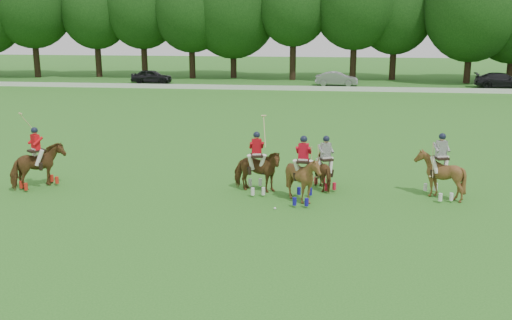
# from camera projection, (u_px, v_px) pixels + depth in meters

# --- Properties ---
(ground) EXTENTS (180.00, 180.00, 0.00)m
(ground) POSITION_uv_depth(u_px,v_px,m) (194.00, 234.00, 17.72)
(ground) COLOR #276A1E
(ground) RESTS_ON ground
(tree_line) EXTENTS (117.98, 14.32, 14.75)m
(tree_line) POSITION_uv_depth(u_px,v_px,m) (296.00, 4.00, 62.02)
(tree_line) COLOR black
(tree_line) RESTS_ON ground
(boundary_rail) EXTENTS (120.00, 0.10, 0.44)m
(boundary_rail) POSITION_uv_depth(u_px,v_px,m) (286.00, 88.00, 54.28)
(boundary_rail) COLOR white
(boundary_rail) RESTS_ON ground
(car_left) EXTENTS (4.33, 1.94, 1.45)m
(car_left) POSITION_uv_depth(u_px,v_px,m) (152.00, 76.00, 60.29)
(car_left) COLOR black
(car_left) RESTS_ON ground
(car_mid) EXTENTS (4.37, 1.78, 1.41)m
(car_mid) POSITION_uv_depth(u_px,v_px,m) (337.00, 79.00, 57.91)
(car_mid) COLOR gray
(car_mid) RESTS_ON ground
(car_right) EXTENTS (5.38, 2.72, 1.50)m
(car_right) POSITION_uv_depth(u_px,v_px,m) (502.00, 80.00, 55.93)
(car_right) COLOR black
(car_right) RESTS_ON ground
(polo_red_a) EXTENTS (1.98, 2.22, 2.98)m
(polo_red_a) POSITION_uv_depth(u_px,v_px,m) (38.00, 166.00, 22.45)
(polo_red_a) COLOR #523316
(polo_red_a) RESTS_ON ground
(polo_red_b) EXTENTS (1.94, 1.75, 2.92)m
(polo_red_b) POSITION_uv_depth(u_px,v_px,m) (257.00, 171.00, 21.86)
(polo_red_b) COLOR #523316
(polo_red_b) RESTS_ON ground
(polo_red_c) EXTENTS (1.54, 1.71, 2.47)m
(polo_red_c) POSITION_uv_depth(u_px,v_px,m) (303.00, 178.00, 20.63)
(polo_red_c) COLOR #523316
(polo_red_c) RESTS_ON ground
(polo_stripe_a) EXTENTS (1.36, 1.81, 2.12)m
(polo_stripe_a) POSITION_uv_depth(u_px,v_px,m) (325.00, 170.00, 22.36)
(polo_stripe_a) COLOR #523316
(polo_stripe_a) RESTS_ON ground
(polo_stripe_b) EXTENTS (1.79, 1.92, 2.45)m
(polo_stripe_b) POSITION_uv_depth(u_px,v_px,m) (439.00, 174.00, 21.19)
(polo_stripe_b) COLOR #523316
(polo_stripe_b) RESTS_ON ground
(polo_ball) EXTENTS (0.09, 0.09, 0.09)m
(polo_ball) POSITION_uv_depth(u_px,v_px,m) (275.00, 208.00, 20.01)
(polo_ball) COLOR white
(polo_ball) RESTS_ON ground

